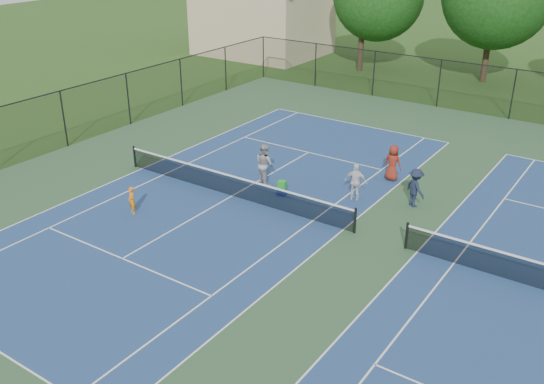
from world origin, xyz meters
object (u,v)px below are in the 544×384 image
Objects in this scene: ball_crate at (282,192)px; bystander_b at (415,188)px; bystander_a at (356,182)px; clapboard_house at (262,17)px; child_player at (132,200)px; instructor at (265,164)px; bystander_c at (393,163)px; ball_hopper at (282,185)px.

bystander_b is at bearing 23.67° from ball_crate.
bystander_b is at bearing -176.87° from bystander_a.
bystander_a is at bearing -47.29° from clapboard_house.
bystander_a is at bearing 64.54° from child_player.
bystander_c is at bearing -118.14° from instructor.
bystander_c reaches higher than bystander_b.
bystander_c is 5.42m from ball_crate.
bystander_c reaches higher than ball_crate.
clapboard_house is 6.47× the size of bystander_b.
clapboard_house is at bearing -40.10° from bystander_c.
bystander_c is at bearing -14.60° from bystander_b.
bystander_b is (6.50, 1.64, -0.13)m from instructor.
child_player is at bearing -130.00° from ball_crate.
child_player is 0.69× the size of bystander_c.
clapboard_house is 28.40m from instructor.
bystander_c is (-1.92, 2.03, 0.01)m from bystander_b.
child_player is at bearing 69.60° from bystander_b.
ball_crate is at bearing 55.59° from bystander_b.
bystander_c reaches higher than ball_hopper.
bystander_c is at bearing -42.79° from clapboard_house.
instructor is 6.71m from bystander_b.
bystander_b reaches higher than bystander_a.
bystander_a reaches higher than child_player.
bystander_b is 0.99× the size of bystander_c.
child_player is 0.69× the size of bystander_b.
clapboard_house reaches higher than bystander_c.
ball_hopper is (-5.16, -2.26, -0.35)m from bystander_b.
child_player is 3.02× the size of ball_crate.
ball_crate is (1.34, -0.62, -0.82)m from instructor.
instructor reaches higher than bystander_b.
bystander_c is 5.39m from ball_hopper.
bystander_c is at bearing 73.39° from child_player.
bystander_b reaches higher than ball_crate.
bystander_c reaches higher than child_player.
instructor is at bearing 41.37° from bystander_c.
clapboard_house is at bearing -11.20° from bystander_b.
clapboard_house is at bearing -31.42° from instructor.
bystander_a is 0.99× the size of bystander_b.
bystander_c is (0.43, 2.84, 0.02)m from bystander_a.
clapboard_house is 27.35× the size of ball_hopper.
bystander_b reaches higher than child_player.
ball_crate is (4.11, 4.90, -0.44)m from child_player.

